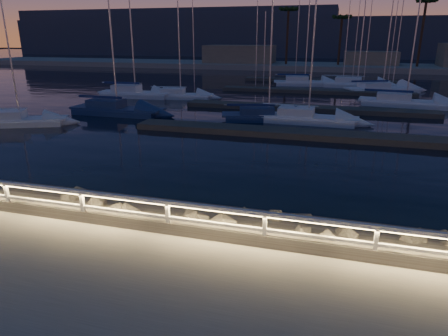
{
  "coord_description": "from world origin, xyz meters",
  "views": [
    {
      "loc": [
        2.72,
        -10.19,
        5.78
      ],
      "look_at": [
        -1.36,
        4.0,
        0.88
      ],
      "focal_mm": 32.0,
      "sensor_mm": 36.0,
      "label": 1
    }
  ],
  "objects": [
    {
      "name": "ground",
      "position": [
        0.0,
        0.0,
        0.0
      ],
      "size": [
        400.0,
        400.0,
        0.0
      ],
      "primitive_type": "plane",
      "color": "#A39F94",
      "rests_on": "ground"
    },
    {
      "name": "harbor_water",
      "position": [
        0.0,
        31.22,
        -0.97
      ],
      "size": [
        400.0,
        440.0,
        0.6
      ],
      "color": "black",
      "rests_on": "ground"
    },
    {
      "name": "guard_rail",
      "position": [
        -0.07,
        -0.0,
        0.77
      ],
      "size": [
        44.11,
        0.12,
        1.06
      ],
      "color": "white",
      "rests_on": "ground"
    },
    {
      "name": "floating_docks",
      "position": [
        0.0,
        32.5,
        -0.4
      ],
      "size": [
        22.0,
        36.0,
        0.4
      ],
      "color": "#5B534B",
      "rests_on": "ground"
    },
    {
      "name": "far_shore",
      "position": [
        -0.12,
        74.05,
        0.29
      ],
      "size": [
        160.0,
        14.0,
        5.2
      ],
      "color": "#A39F94",
      "rests_on": "ground"
    },
    {
      "name": "palm_left",
      "position": [
        -8.0,
        72.0,
        10.14
      ],
      "size": [
        3.0,
        3.0,
        11.2
      ],
      "color": "#483021",
      "rests_on": "ground"
    },
    {
      "name": "palm_center",
      "position": [
        2.0,
        73.0,
        8.78
      ],
      "size": [
        3.0,
        3.0,
        9.7
      ],
      "color": "#483021",
      "rests_on": "ground"
    },
    {
      "name": "palm_right",
      "position": [
        16.0,
        72.0,
        11.03
      ],
      "size": [
        3.0,
        3.0,
        12.2
      ],
      "color": "#483021",
      "rests_on": "ground"
    },
    {
      "name": "distant_hills",
      "position": [
        -22.13,
        133.69,
        4.74
      ],
      "size": [
        230.0,
        37.5,
        18.0
      ],
      "color": "#323A4E",
      "rests_on": "ground"
    },
    {
      "name": "sailboat_a",
      "position": [
        -20.17,
        13.76,
        -0.18
      ],
      "size": [
        6.76,
        4.35,
        11.3
      ],
      "rotation": [
        0.0,
        0.0,
        0.42
      ],
      "color": "white",
      "rests_on": "ground"
    },
    {
      "name": "sailboat_b",
      "position": [
        -15.5,
        19.72,
        -0.15
      ],
      "size": [
        8.11,
        2.56,
        13.74
      ],
      "rotation": [
        0.0,
        0.0,
        -0.01
      ],
      "color": "navy",
      "rests_on": "ground"
    },
    {
      "name": "sailboat_c",
      "position": [
        -2.7,
        20.78,
        -0.2
      ],
      "size": [
        7.63,
        4.04,
        12.47
      ],
      "rotation": [
        0.0,
        0.0,
        0.28
      ],
      "color": "navy",
      "rests_on": "ground"
    },
    {
      "name": "sailboat_e",
      "position": [
        -18.75,
        29.07,
        -0.12
      ],
      "size": [
        8.14,
        2.93,
        13.68
      ],
      "rotation": [
        0.0,
        0.0,
        0.06
      ],
      "color": "white",
      "rests_on": "ground"
    },
    {
      "name": "sailboat_f",
      "position": [
        0.4,
        20.65,
        -0.17
      ],
      "size": [
        7.49,
        2.51,
        12.61
      ],
      "rotation": [
        0.0,
        0.0,
        -0.03
      ],
      "color": "white",
      "rests_on": "ground"
    },
    {
      "name": "sailboat_g",
      "position": [
        8.63,
        30.96,
        -0.16
      ],
      "size": [
        8.71,
        3.58,
        14.36
      ],
      "rotation": [
        0.0,
        0.0,
        -0.13
      ],
      "color": "white",
      "rests_on": "ground"
    },
    {
      "name": "sailboat_j",
      "position": [
        -13.67,
        29.56,
        -0.2
      ],
      "size": [
        7.0,
        2.92,
        11.59
      ],
      "rotation": [
        0.0,
        0.0,
        0.13
      ],
      "color": "white",
      "rests_on": "ground"
    },
    {
      "name": "sailboat_k",
      "position": [
        4.6,
        44.79,
        -0.14
      ],
      "size": [
        9.07,
        3.51,
        15.02
      ],
      "rotation": [
        0.0,
        0.0,
        -0.1
      ],
      "color": "white",
      "rests_on": "ground"
    },
    {
      "name": "sailboat_l",
      "position": [
        7.37,
        40.68,
        -0.17
      ],
      "size": [
        9.0,
        5.8,
        14.86
      ],
      "rotation": [
        0.0,
        0.0,
        0.42
      ],
      "color": "white",
      "rests_on": "ground"
    },
    {
      "name": "sailboat_n",
      "position": [
        -2.09,
        45.04,
        -0.14
      ],
      "size": [
        8.45,
        3.67,
        13.95
      ],
      "rotation": [
        0.0,
        0.0,
        0.16
      ],
      "color": "white",
      "rests_on": "ground"
    }
  ]
}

